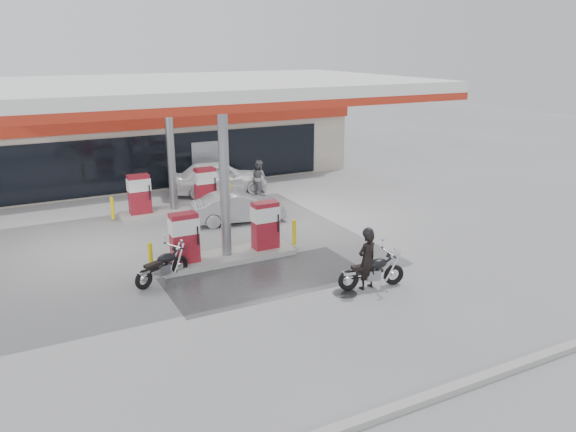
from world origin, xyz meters
The scene contains 15 objects.
ground centered at (0.00, 0.00, 0.00)m, with size 90.00×90.00×0.00m, color gray.
wet_patch centered at (0.50, 0.00, 0.00)m, with size 6.00×3.00×0.00m, color #4C4C4F.
drain_cover centered at (2.00, -2.00, 0.00)m, with size 0.70×0.70×0.01m, color #38383A.
kerb centered at (0.00, -7.00, 0.07)m, with size 28.00×0.25×0.15m, color gray.
store_building centered at (0.01, 15.94, 2.01)m, with size 22.00×8.22×4.00m.
canopy centered at (0.00, 5.00, 5.27)m, with size 16.00×10.02×5.51m.
pump_island_near centered at (0.00, 2.00, 0.71)m, with size 5.14×1.30×1.78m.
pump_island_far centered at (0.00, 8.00, 0.71)m, with size 5.14×1.30×1.78m.
main_motorcycle centered at (2.94, -2.00, 0.47)m, with size 2.04×0.85×1.06m.
biker_main centered at (2.75, -1.97, 0.87)m, with size 0.63×0.42×1.74m, color black.
parked_motorcycle centered at (-2.33, 1.22, 0.45)m, with size 1.85×1.03×1.01m.
sedan_white centered at (2.86, 10.20, 0.77)m, with size 1.82×4.53×1.54m, color white.
attendant centered at (4.38, 9.00, 0.83)m, with size 0.81×0.63×1.66m, color slate.
hatchback_silver centered at (1.90, 5.60, 0.60)m, with size 1.28×3.67×1.21m, color #989A9F.
parked_car_right centered at (10.00, 13.68, 0.53)m, with size 1.77×3.85×1.07m, color #A7A9AF.
Camera 1 is at (-6.15, -14.21, 6.80)m, focal length 35.00 mm.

